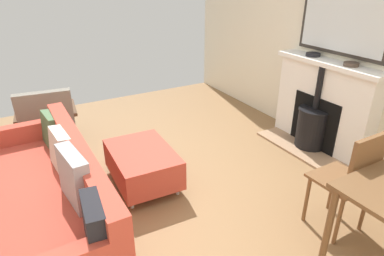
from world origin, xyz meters
name	(u,v)px	position (x,y,z in m)	size (l,w,h in m)	color
ground_plane	(145,195)	(0.00, 0.00, 0.00)	(4.88, 5.62, 0.01)	olive
wall_left	(339,32)	(-2.44, 0.00, 1.36)	(0.12, 5.62, 2.71)	silver
fireplace	(320,111)	(-2.23, 0.10, 0.48)	(0.57, 1.36, 1.07)	#9E7A5B
mirror_over_mantel	(347,6)	(-2.35, 0.10, 1.65)	(0.04, 1.13, 1.03)	#2D2823
mantel_bowl_near	(313,54)	(-2.26, -0.16, 1.10)	(0.17, 0.17, 0.04)	black
mantel_bowl_far	(351,64)	(-2.26, 0.36, 1.10)	(0.16, 0.16, 0.04)	#47382D
sofa	(45,199)	(0.88, 0.10, 0.34)	(0.90, 2.06, 0.83)	#B2B2B7
ottoman	(143,164)	(-0.06, -0.18, 0.24)	(0.61, 0.84, 0.39)	#B2B2B7
armchair_accent	(46,115)	(0.64, -1.45, 0.44)	(0.73, 0.65, 0.79)	#4C3321
dining_chair_near_fireplace	(352,176)	(-1.23, 1.28, 0.55)	(0.40, 0.40, 0.93)	brown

